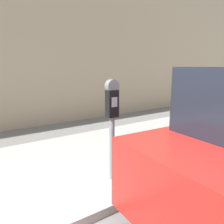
{
  "coord_description": "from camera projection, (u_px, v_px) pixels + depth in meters",
  "views": [
    {
      "loc": [
        -1.29,
        -1.08,
        1.72
      ],
      "look_at": [
        0.37,
        1.33,
        1.11
      ],
      "focal_mm": 35.0,
      "sensor_mm": 36.0,
      "label": 1
    }
  ],
  "objects": [
    {
      "name": "parking_meter",
      "position": [
        112.0,
        116.0,
        3.0
      ],
      "size": [
        0.18,
        0.12,
        1.44
      ],
      "color": "slate",
      "rests_on": "sidewalk"
    },
    {
      "name": "building_facade",
      "position": [
        11.0,
        2.0,
        5.61
      ],
      "size": [
        24.0,
        0.3,
        6.72
      ],
      "color": "tan",
      "rests_on": "ground_plane"
    },
    {
      "name": "sidewalk",
      "position": [
        65.0,
        166.0,
        3.7
      ],
      "size": [
        24.0,
        2.8,
        0.12
      ],
      "color": "#9E9B96",
      "rests_on": "ground_plane"
    }
  ]
}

